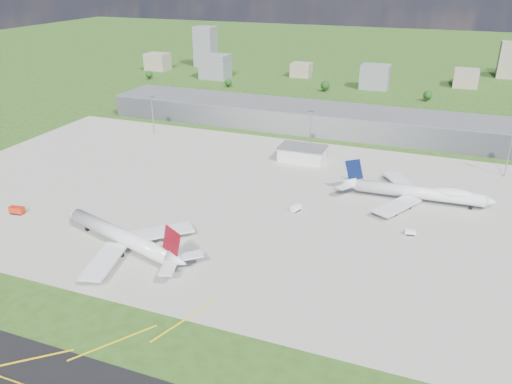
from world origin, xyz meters
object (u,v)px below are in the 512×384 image
(crash_tender, at_px, (17,211))
(van_white_far, at_px, (410,233))
(airliner_red_twin, at_px, (124,238))
(airliner_blue_quad, at_px, (418,193))
(van_white_near, at_px, (296,209))
(tug_yellow, at_px, (135,233))

(crash_tender, xyz_separation_m, van_white_far, (171.66, 43.86, -0.57))
(airliner_red_twin, relative_size, airliner_blue_quad, 0.97)
(van_white_near, xyz_separation_m, van_white_far, (52.08, -4.56, -0.22))
(van_white_near, bearing_deg, tug_yellow, 150.64)
(van_white_far, bearing_deg, crash_tender, -172.75)
(airliner_blue_quad, relative_size, van_white_near, 11.90)
(tug_yellow, height_order, van_white_near, van_white_near)
(crash_tender, xyz_separation_m, van_white_near, (119.58, 48.41, -0.34))
(airliner_blue_quad, distance_m, crash_tender, 188.96)
(airliner_red_twin, distance_m, tug_yellow, 12.31)
(airliner_red_twin, bearing_deg, tug_yellow, -58.89)
(airliner_red_twin, relative_size, van_white_far, 14.93)
(airliner_red_twin, height_order, airliner_blue_quad, airliner_red_twin)
(airliner_blue_quad, height_order, van_white_far, airliner_blue_quad)
(airliner_blue_quad, distance_m, van_white_far, 34.94)
(airliner_red_twin, distance_m, van_white_near, 79.37)
(airliner_red_twin, bearing_deg, airliner_blue_quad, -123.64)
(crash_tender, bearing_deg, van_white_near, 15.39)
(airliner_red_twin, xyz_separation_m, van_white_near, (54.35, 57.71, -3.82))
(tug_yellow, xyz_separation_m, van_white_near, (57.20, 46.51, 0.41))
(airliner_red_twin, bearing_deg, crash_tender, 8.75)
(airliner_red_twin, distance_m, van_white_far, 119.04)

